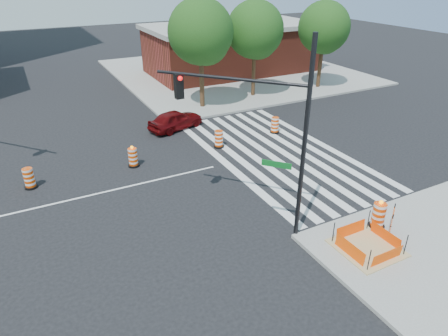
{
  "coord_description": "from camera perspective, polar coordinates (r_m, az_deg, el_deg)",
  "views": [
    {
      "loc": [
        -1.25,
        -17.1,
        9.62
      ],
      "look_at": [
        6.18,
        -2.82,
        1.4
      ],
      "focal_mm": 32.0,
      "sensor_mm": 36.0,
      "label": 1
    }
  ],
  "objects": [
    {
      "name": "ground",
      "position": [
        19.66,
        -20.25,
        -4.1
      ],
      "size": [
        120.0,
        120.0,
        0.0
      ],
      "primitive_type": "plane",
      "color": "black",
      "rests_on": "ground"
    },
    {
      "name": "sidewalk_ne",
      "position": [
        41.16,
        1.24,
        13.64
      ],
      "size": [
        22.0,
        22.0,
        0.15
      ],
      "primitive_type": "cube",
      "color": "gray",
      "rests_on": "ground"
    },
    {
      "name": "crosswalk_east",
      "position": [
        23.11,
        7.28,
        2.23
      ],
      "size": [
        6.75,
        13.5,
        0.01
      ],
      "color": "silver",
      "rests_on": "ground"
    },
    {
      "name": "lane_centerline",
      "position": [
        19.66,
        -20.25,
        -4.09
      ],
      "size": [
        14.0,
        0.12,
        0.01
      ],
      "primitive_type": "cube",
      "color": "silver",
      "rests_on": "ground"
    },
    {
      "name": "excavation_pit",
      "position": [
        16.1,
        19.76,
        -10.56
      ],
      "size": [
        2.2,
        2.2,
        0.9
      ],
      "color": "tan",
      "rests_on": "ground"
    },
    {
      "name": "brick_storefront",
      "position": [
        40.7,
        1.27,
        16.71
      ],
      "size": [
        16.5,
        8.5,
        4.6
      ],
      "color": "maroon",
      "rests_on": "ground"
    },
    {
      "name": "red_coupe",
      "position": [
        26.29,
        -6.94,
        6.86
      ],
      "size": [
        4.0,
        2.53,
        1.27
      ],
      "primitive_type": "imported",
      "rotation": [
        0.0,
        0.0,
        1.87
      ],
      "color": "#550709",
      "rests_on": "ground"
    },
    {
      "name": "signal_pole_se",
      "position": [
        14.42,
        5.43,
        6.88
      ],
      "size": [
        3.91,
        4.41,
        7.61
      ],
      "rotation": [
        0.0,
        0.0,
        2.29
      ],
      "color": "black",
      "rests_on": "ground"
    },
    {
      "name": "pit_drum",
      "position": [
        17.16,
        21.18,
        -6.44
      ],
      "size": [
        0.64,
        0.64,
        1.27
      ],
      "color": "black",
      "rests_on": "ground"
    },
    {
      "name": "barricade",
      "position": [
        16.97,
        22.88,
        -6.84
      ],
      "size": [
        0.78,
        0.6,
        1.11
      ],
      "rotation": [
        0.0,
        0.0,
        0.65
      ],
      "color": "#E04204",
      "rests_on": "ground"
    },
    {
      "name": "tree_north_c",
      "position": [
        29.26,
        -3.29,
        18.37
      ],
      "size": [
        4.58,
        4.58,
        7.78
      ],
      "color": "#382314",
      "rests_on": "ground"
    },
    {
      "name": "tree_north_d",
      "position": [
        32.14,
        4.47,
        18.67
      ],
      "size": [
        4.36,
        4.36,
        7.41
      ],
      "color": "#382314",
      "rests_on": "ground"
    },
    {
      "name": "tree_north_e",
      "position": [
        35.54,
        14.07,
        18.53
      ],
      "size": [
        4.22,
        4.22,
        7.17
      ],
      "color": "#382314",
      "rests_on": "ground"
    },
    {
      "name": "median_drum_2",
      "position": [
        21.25,
        -26.05,
        -1.41
      ],
      "size": [
        0.6,
        0.6,
        1.02
      ],
      "color": "black",
      "rests_on": "ground"
    },
    {
      "name": "median_drum_3",
      "position": [
        21.69,
        -12.87,
        1.43
      ],
      "size": [
        0.6,
        0.6,
        1.18
      ],
      "color": "black",
      "rests_on": "ground"
    },
    {
      "name": "median_drum_4",
      "position": [
        23.43,
        -0.74,
        4.08
      ],
      "size": [
        0.6,
        0.6,
        1.02
      ],
      "color": "black",
      "rests_on": "ground"
    },
    {
      "name": "median_drum_5",
      "position": [
        25.74,
        7.28,
        6.02
      ],
      "size": [
        0.6,
        0.6,
        1.02
      ],
      "color": "black",
      "rests_on": "ground"
    }
  ]
}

